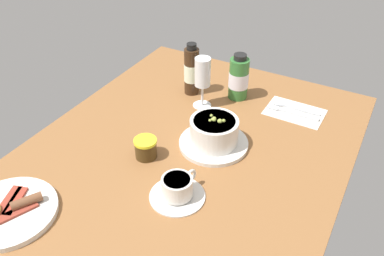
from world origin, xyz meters
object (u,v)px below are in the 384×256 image
Objects in this scene: porridge_bowl at (214,133)px; coffee_cup at (177,189)px; wine_glass at (203,75)px; sauce_bottle_brown at (192,71)px; breakfast_plate at (8,211)px; sauce_bottle_green at (239,78)px; jam_jar at (146,148)px; cutlery_setting at (293,111)px.

porridge_bowl is 22.20cm from coffee_cup.
wine_glass reaches higher than porridge_bowl.
breakfast_plate is at bearing 170.93° from sauce_bottle_brown.
porridge_bowl is at bearing -139.20° from sauce_bottle_brown.
wine_glass reaches higher than coffee_cup.
coffee_cup is at bearing -155.27° from sauce_bottle_brown.
wine_glass is (16.61, 12.27, 6.97)cm from porridge_bowl.
porridge_bowl is 27.41cm from sauce_bottle_green.
sauce_bottle_green reaches higher than jam_jar.
coffee_cup is at bearing -173.34° from sauce_bottle_green.
cutlery_setting is 51.04cm from coffee_cup.
jam_jar is at bearing -26.46° from breakfast_plate.
cutlery_setting is 1.32× the size of coffee_cup.
sauce_bottle_green is at bearing 6.66° from coffee_cup.
porridge_bowl is 21.79cm from wine_glass.
sauce_bottle_green is 0.87× the size of sauce_bottle_brown.
wine_glass is at bearing -15.88° from breakfast_plate.
cutlery_setting is at bearing -15.15° from coffee_cup.
porridge_bowl is 1.16× the size of wine_glass.
jam_jar is (8.99, 15.05, 0.30)cm from coffee_cup.
sauce_bottle_green reaches higher than cutlery_setting.
cutlery_setting is 1.08× the size of wine_glass.
sauce_bottle_green is 15.45cm from sauce_bottle_brown.
coffee_cup is 49.54cm from sauce_bottle_green.
jam_jar reaches higher than breakfast_plate.
coffee_cup is 2.19× the size of jam_jar.
porridge_bowl is at bearing -33.31° from breakfast_plate.
sauce_bottle_brown is at bearing 98.31° from cutlery_setting.
sauce_bottle_green is (49.00, 5.72, 4.50)cm from coffee_cup.
jam_jar is 36.32cm from breakfast_plate.
cutlery_setting is 20.21cm from sauce_bottle_green.
coffee_cup reaches higher than jam_jar.
coffee_cup is 49.07cm from sauce_bottle_brown.
breakfast_plate reaches higher than cutlery_setting.
wine_glass is (-10.50, 26.84, 10.86)cm from cutlery_setting.
sauce_bottle_green reaches higher than coffee_cup.
wine_glass is 65.46cm from breakfast_plate.
jam_jar is (-29.72, 1.54, -8.29)cm from wine_glass.
wine_glass is 1.08× the size of sauce_bottle_green.
sauce_bottle_brown reaches higher than sauce_bottle_green.
sauce_bottle_brown reaches higher than wine_glass.
coffee_cup is (-22.11, -1.25, -1.62)cm from porridge_bowl.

